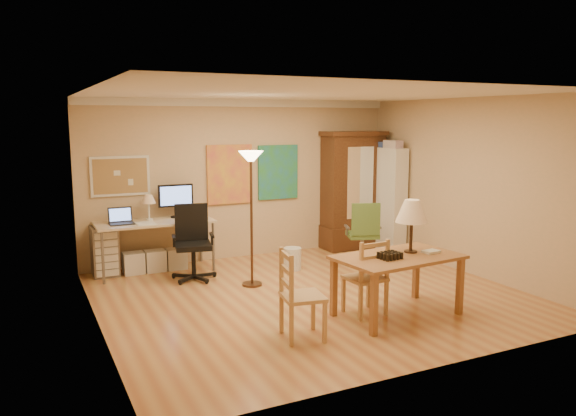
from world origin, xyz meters
name	(u,v)px	position (x,y,z in m)	size (l,w,h in m)	color
floor	(311,296)	(0.00, 0.00, 0.00)	(5.50, 5.50, 0.00)	#AF6B3E
crown_molding	(243,103)	(0.00, 2.46, 2.64)	(5.50, 0.08, 0.12)	white
corkboard	(120,176)	(-2.05, 2.47, 1.50)	(0.90, 0.04, 0.62)	#A5874D
art_panel_left	(230,174)	(-0.25, 2.47, 1.45)	(0.80, 0.04, 1.00)	yellow
art_panel_right	(278,172)	(0.65, 2.47, 1.45)	(0.75, 0.04, 0.95)	teal
dining_table	(403,243)	(0.67, -1.10, 0.89)	(1.57, 1.03, 1.40)	brown
ladder_chair_back	(366,279)	(0.25, -0.95, 0.45)	(0.46, 0.44, 0.95)	#9E7E48
ladder_chair_left	(300,297)	(-0.82, -1.26, 0.46)	(0.51, 0.52, 0.98)	#9E7E48
torchiere_lamp	(251,178)	(-0.54, 0.80, 1.55)	(0.35, 0.35, 1.93)	#452B1B
computer_desk	(157,240)	(-1.59, 2.16, 0.49)	(1.78, 0.78, 1.35)	#CAB793
office_chair_black	(193,260)	(-1.21, 1.48, 0.30)	(0.69, 0.69, 1.12)	black
office_chair_green	(363,247)	(1.57, 1.13, 0.28)	(0.64, 0.64, 1.04)	slate
drawer_cart	(105,251)	(-2.37, 2.27, 0.38)	(0.38, 0.46, 0.76)	slate
armoire	(352,198)	(2.06, 2.24, 0.94)	(1.17, 0.56, 2.16)	#37170F
bookshelf	(388,200)	(2.55, 1.80, 0.93)	(0.28, 0.75, 1.87)	white
wastebin	(292,259)	(0.36, 1.32, 0.18)	(0.28, 0.28, 0.35)	silver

